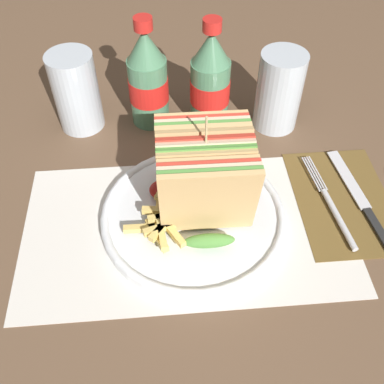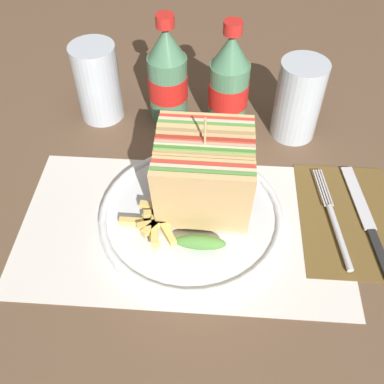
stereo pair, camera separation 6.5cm
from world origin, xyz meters
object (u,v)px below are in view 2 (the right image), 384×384
Objects in this scene: knife at (367,220)px; coke_bottle_near at (168,77)px; glass_far at (98,82)px; fork at (336,226)px; plate_main at (191,216)px; glass_near at (297,105)px; club_sandwich at (204,178)px; coke_bottle_far at (229,84)px.

coke_bottle_near reaches higher than knife.
knife is 0.49m from glass_far.
glass_far reaches higher than fork.
glass_far reaches higher than plate_main.
glass_near reaches higher than knife.
club_sandwich is at bearing 168.84° from fork.
glass_near is (0.22, -0.03, -0.02)m from coke_bottle_near.
coke_bottle_near is 0.10m from coke_bottle_far.
fork is 0.29m from coke_bottle_far.
coke_bottle_far reaches higher than club_sandwich.
fork is at bearing -31.59° from glass_far.
club_sandwich is at bearing 34.32° from plate_main.
coke_bottle_near is at bearing 107.80° from club_sandwich.
plate_main is at bearing -76.72° from coke_bottle_near.
fork is at bearing -4.12° from club_sandwich.
glass_far is at bearing 175.58° from glass_near.
coke_bottle_near is at bearing 172.57° from coke_bottle_far.
plate_main is at bearing -52.88° from glass_far.
plate_main is 1.28× the size of knife.
plate_main is 0.30m from glass_far.
glass_far is (-0.19, 0.22, -0.01)m from club_sandwich.
plate_main is 0.07m from club_sandwich.
plate_main is at bearing -101.97° from coke_bottle_far.
fork is 0.05m from knife.
glass_far is (-0.39, 0.24, 0.06)m from fork.
glass_far is (-0.23, 0.01, -0.01)m from coke_bottle_far.
coke_bottle_near reaches higher than club_sandwich.
knife is 0.39m from coke_bottle_near.
coke_bottle_far is (0.05, 0.22, 0.07)m from plate_main.
coke_bottle_near and coke_bottle_far have the same top height.
plate_main is 0.26m from coke_bottle_near.
coke_bottle_near reaches higher than fork.
club_sandwich is 1.22× the size of glass_near.
coke_bottle_near is (-0.31, 0.23, 0.08)m from knife.
glass_near is (0.16, 0.21, 0.05)m from plate_main.
fork is 0.37m from coke_bottle_near.
glass_near is 1.00× the size of glass_far.
plate_main is 1.94× the size of glass_near.
coke_bottle_near reaches higher than plate_main.
fork is 1.35× the size of glass_far.
coke_bottle_far reaches higher than fork.
plate_main is 0.26m from knife.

